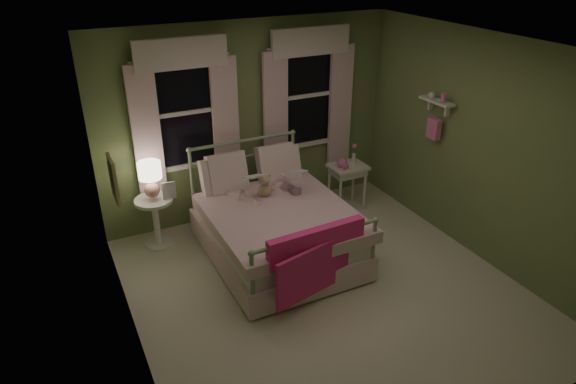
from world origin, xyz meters
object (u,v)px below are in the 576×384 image
bed (275,226)px  nightstand_right (348,172)px  nightstand_left (155,216)px  table_lamp (150,176)px  child_right (281,169)px  child_left (238,175)px  teddy_bear (265,187)px

bed → nightstand_right: (1.41, 0.64, 0.17)m
bed → nightstand_left: 1.48m
bed → nightstand_right: 1.56m
table_lamp → child_right: bearing=-15.1°
child_right → nightstand_right: (1.13, 0.22, -0.35)m
child_left → nightstand_left: (-0.95, 0.41, -0.52)m
table_lamp → child_left: bearing=-23.2°
child_right → teddy_bear: size_ratio=2.27×
teddy_bear → table_lamp: table_lamp is taller
child_left → nightstand_right: 1.75m
child_right → bed: bearing=42.9°
bed → nightstand_right: bearing=24.3°
child_left → nightstand_left: child_left is taller
bed → table_lamp: size_ratio=4.51×
bed → table_lamp: 1.59m
child_right → nightstand_right: 1.21m
nightstand_left → table_lamp: (-0.00, -0.00, 0.54)m
child_left → nightstand_right: size_ratio=1.16×
nightstand_left → child_left: bearing=-23.2°
child_left → child_right: bearing=159.1°
teddy_bear → nightstand_left: (-1.23, 0.57, -0.37)m
child_left → child_right: size_ratio=1.11×
child_left → table_lamp: 1.03m
child_left → teddy_bear: size_ratio=2.51×
child_right → teddy_bear: bearing=16.0°
bed → nightstand_right: size_ratio=3.18×
bed → child_right: (0.28, 0.42, 0.52)m
child_left → nightstand_left: bearing=-44.1°
bed → child_left: size_ratio=2.75×
nightstand_left → nightstand_right: (2.64, -0.19, 0.13)m
child_right → table_lamp: size_ratio=1.49×
bed → child_left: (-0.28, 0.42, 0.56)m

